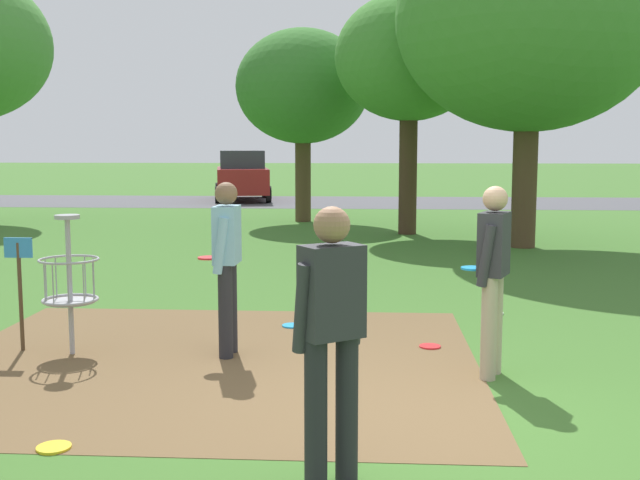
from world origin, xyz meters
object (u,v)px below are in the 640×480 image
(tree_near_left, at_px, (410,59))
(frisbee_mid_grass, at_px, (293,326))
(frisbee_near_basket, at_px, (495,313))
(parked_car_leftmost, at_px, (242,175))
(frisbee_scattered_a, at_px, (54,448))
(disc_golf_basket, at_px, (64,279))
(player_foreground_watching, at_px, (227,258))
(player_waiting_left, at_px, (493,270))
(tree_near_right, at_px, (303,87))
(frisbee_by_tee, at_px, (430,346))
(player_waiting_right, at_px, (331,330))
(tree_mid_right, at_px, (530,18))

(tree_near_left, bearing_deg, frisbee_mid_grass, -100.62)
(frisbee_near_basket, distance_m, parked_car_leftmost, 20.14)
(frisbee_scattered_a, bearing_deg, tree_near_left, 76.90)
(disc_golf_basket, bearing_deg, frisbee_mid_grass, 31.23)
(player_foreground_watching, height_order, parked_car_leftmost, parked_car_leftmost)
(frisbee_near_basket, bearing_deg, player_waiting_left, -99.88)
(disc_golf_basket, height_order, player_foreground_watching, player_foreground_watching)
(frisbee_near_basket, xyz_separation_m, tree_near_right, (-3.32, 11.37, 3.56))
(tree_near_left, bearing_deg, frisbee_scattered_a, -103.10)
(player_waiting_left, distance_m, frisbee_near_basket, 2.82)
(frisbee_near_basket, xyz_separation_m, frisbee_by_tee, (-0.92, -1.65, 0.00))
(player_waiting_right, distance_m, frisbee_near_basket, 5.32)
(player_foreground_watching, distance_m, parked_car_leftmost, 21.44)
(frisbee_by_tee, relative_size, tree_near_right, 0.04)
(frisbee_near_basket, distance_m, tree_mid_right, 7.95)
(frisbee_near_basket, xyz_separation_m, frisbee_scattered_a, (-3.70, -4.50, 0.00))
(disc_golf_basket, xyz_separation_m, tree_near_left, (3.89, 10.69, 3.24))
(frisbee_scattered_a, bearing_deg, tree_near_right, 88.63)
(disc_golf_basket, xyz_separation_m, frisbee_near_basket, (4.55, 2.11, -0.74))
(tree_near_right, distance_m, parked_car_leftmost, 8.70)
(player_waiting_right, height_order, tree_near_right, tree_near_right)
(player_waiting_left, relative_size, tree_mid_right, 0.25)
(frisbee_scattered_a, xyz_separation_m, parked_car_leftmost, (-2.54, 23.63, 0.91))
(disc_golf_basket, bearing_deg, tree_mid_right, 54.17)
(frisbee_by_tee, relative_size, frisbee_mid_grass, 0.92)
(player_foreground_watching, relative_size, parked_car_leftmost, 0.38)
(player_waiting_left, relative_size, parked_car_leftmost, 0.38)
(parked_car_leftmost, bearing_deg, disc_golf_basket, -85.45)
(disc_golf_basket, xyz_separation_m, tree_near_right, (1.23, 13.48, 2.81))
(player_foreground_watching, relative_size, frisbee_scattered_a, 7.27)
(player_waiting_right, xyz_separation_m, tree_mid_right, (3.34, 11.28, 3.56))
(disc_golf_basket, height_order, frisbee_near_basket, disc_golf_basket)
(disc_golf_basket, relative_size, tree_mid_right, 0.21)
(player_waiting_left, height_order, tree_mid_right, tree_mid_right)
(frisbee_near_basket, bearing_deg, player_foreground_watching, -144.89)
(frisbee_near_basket, bearing_deg, frisbee_by_tee, -119.10)
(player_foreground_watching, bearing_deg, frisbee_scattered_a, -107.39)
(player_foreground_watching, height_order, frisbee_by_tee, player_foreground_watching)
(frisbee_scattered_a, height_order, tree_near_left, tree_near_left)
(player_waiting_right, bearing_deg, frisbee_mid_grass, 98.84)
(player_waiting_right, bearing_deg, player_waiting_left, 60.32)
(player_waiting_right, distance_m, parked_car_leftmost, 24.46)
(player_waiting_left, distance_m, parked_car_leftmost, 22.49)
(player_waiting_right, bearing_deg, tree_near_left, 85.25)
(frisbee_mid_grass, bearing_deg, frisbee_near_basket, 18.70)
(frisbee_by_tee, relative_size, tree_near_left, 0.04)
(player_waiting_left, bearing_deg, tree_near_right, 101.57)
(player_waiting_left, distance_m, frisbee_mid_grass, 2.82)
(player_waiting_right, bearing_deg, frisbee_scattered_a, 167.50)
(player_foreground_watching, height_order, frisbee_scattered_a, player_foreground_watching)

